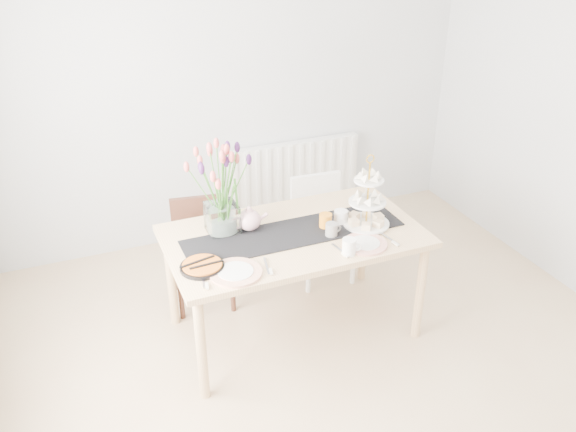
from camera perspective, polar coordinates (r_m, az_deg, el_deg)
name	(u,v)px	position (r m, az deg, el deg)	size (l,w,h in m)	color
room_shell	(375,200)	(3.03, 8.12, 1.45)	(4.50, 4.50, 4.50)	tan
radiator	(294,174)	(5.37, 0.56, 3.91)	(1.20, 0.08, 0.60)	white
dining_table	(294,244)	(3.86, 0.56, -2.63)	(1.60, 0.90, 0.75)	tan
chair_brown	(201,244)	(4.38, -8.18, -2.57)	(0.45, 0.45, 0.76)	#3B1C15
chair_white	(320,220)	(4.62, 2.97, -0.35)	(0.42, 0.42, 0.78)	white
table_runner	(294,233)	(3.82, 0.56, -1.59)	(1.40, 0.35, 0.01)	black
tulip_vase	(220,177)	(3.69, -6.40, 3.69)	(0.69, 0.69, 0.59)	silver
cake_stand	(367,208)	(3.89, 7.40, 0.75)	(0.30, 0.30, 0.44)	gold
teapot	(249,220)	(3.83, -3.65, -0.37)	(0.24, 0.19, 0.16)	silver
cream_jug	(341,217)	(3.94, 4.96, -0.09)	(0.09, 0.09, 0.09)	white
tart_tin	(202,266)	(3.50, -8.03, -4.69)	(0.25, 0.25, 0.03)	black
mug_grey	(331,230)	(3.78, 4.08, -1.31)	(0.07, 0.07, 0.09)	gray
mug_white	(349,247)	(3.60, 5.74, -2.88)	(0.08, 0.08, 0.10)	white
mug_orange	(325,221)	(3.87, 3.53, -0.46)	(0.08, 0.08, 0.10)	orange
plate_left	(236,272)	(3.44, -4.93, -5.28)	(0.30, 0.30, 0.02)	white
plate_right	(365,244)	(3.73, 7.21, -2.61)	(0.27, 0.27, 0.01)	white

